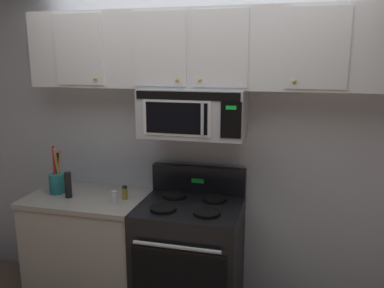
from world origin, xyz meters
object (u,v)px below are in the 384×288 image
at_px(stove_range, 190,258).
at_px(pepper_mill, 68,185).
at_px(salt_shaker, 114,198).
at_px(spice_jar, 125,193).
at_px(utensil_crock_teal, 57,181).
at_px(over_range_microwave, 194,113).

height_order(stove_range, pepper_mill, stove_range).
distance_m(salt_shaker, spice_jar, 0.13).
xyz_separation_m(utensil_crock_teal, spice_jar, (0.58, 0.01, -0.05)).
bearing_deg(over_range_microwave, stove_range, -89.86).
bearing_deg(spice_jar, salt_shaker, -103.13).
bearing_deg(salt_shaker, spice_jar, 76.87).
bearing_deg(salt_shaker, pepper_mill, 173.04).
relative_size(over_range_microwave, utensil_crock_teal, 1.98).
bearing_deg(pepper_mill, salt_shaker, -6.96).
xyz_separation_m(stove_range, salt_shaker, (-0.55, -0.13, 0.48)).
distance_m(utensil_crock_teal, pepper_mill, 0.16).
distance_m(over_range_microwave, utensil_crock_teal, 1.25).
distance_m(stove_range, spice_jar, 0.71).
bearing_deg(salt_shaker, stove_range, 13.18).
height_order(utensil_crock_teal, salt_shaker, utensil_crock_teal).
relative_size(stove_range, utensil_crock_teal, 2.92).
distance_m(salt_shaker, pepper_mill, 0.42).
bearing_deg(utensil_crock_teal, over_range_microwave, 6.61).
relative_size(stove_range, pepper_mill, 5.51).
bearing_deg(utensil_crock_teal, salt_shaker, -11.87).
bearing_deg(spice_jar, pepper_mill, -170.62).
distance_m(stove_range, utensil_crock_teal, 1.22).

